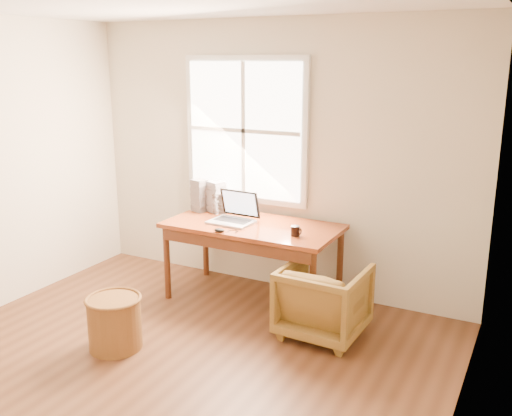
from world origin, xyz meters
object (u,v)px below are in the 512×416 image
at_px(desk, 253,226).
at_px(laptop, 231,208).
at_px(cd_stack_a, 216,197).
at_px(wicker_stool, 115,323).
at_px(armchair, 324,300).
at_px(coffee_mug, 295,231).

relative_size(desk, laptop, 3.99).
bearing_deg(cd_stack_a, wicker_stool, -90.44).
distance_m(desk, armchair, 1.02).
height_order(desk, wicker_stool, desk).
xyz_separation_m(laptop, cd_stack_a, (-0.33, 0.28, 0.01)).
distance_m(desk, laptop, 0.26).
relative_size(desk, armchair, 2.39).
xyz_separation_m(laptop, coffee_mug, (0.68, -0.07, -0.10)).
bearing_deg(armchair, wicker_stool, 37.30).
bearing_deg(cd_stack_a, coffee_mug, -19.36).
xyz_separation_m(wicker_stool, laptop, (0.34, 1.25, 0.69)).
xyz_separation_m(desk, wicker_stool, (-0.53, -1.33, -0.52)).
relative_size(laptop, cd_stack_a, 1.29).
bearing_deg(coffee_mug, wicker_stool, -110.77).
bearing_deg(cd_stack_a, desk, -21.94).
bearing_deg(cd_stack_a, armchair, -22.57).
height_order(wicker_stool, cd_stack_a, cd_stack_a).
xyz_separation_m(coffee_mug, cd_stack_a, (-1.01, 0.35, 0.11)).
distance_m(laptop, coffee_mug, 0.69).
bearing_deg(wicker_stool, desk, 68.21).
xyz_separation_m(armchair, cd_stack_a, (-1.37, 0.57, 0.60)).
xyz_separation_m(armchair, laptop, (-1.04, 0.29, 0.59)).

